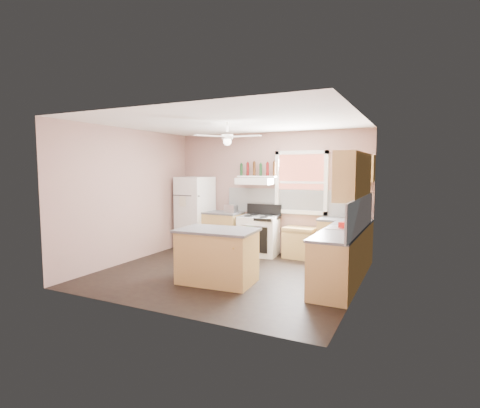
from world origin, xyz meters
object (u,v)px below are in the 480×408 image
at_px(stove, 259,236).
at_px(cart, 300,243).
at_px(refrigerator, 195,213).
at_px(island, 217,257).
at_px(toaster, 231,209).

height_order(stove, cart, stove).
relative_size(refrigerator, island, 1.40).
bearing_deg(toaster, stove, 8.16).
bearing_deg(refrigerator, stove, 5.87).
bearing_deg(stove, island, -91.49).
distance_m(toaster, stove, 0.89).
bearing_deg(cart, toaster, -171.99).
distance_m(refrigerator, stove, 1.71).
height_order(refrigerator, stove, refrigerator).
xyz_separation_m(refrigerator, stove, (1.66, -0.03, -0.42)).
bearing_deg(toaster, cart, 13.27).
relative_size(toaster, cart, 0.42).
bearing_deg(island, refrigerator, 126.26).
bearing_deg(toaster, island, -58.98).
distance_m(cart, island, 2.38).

